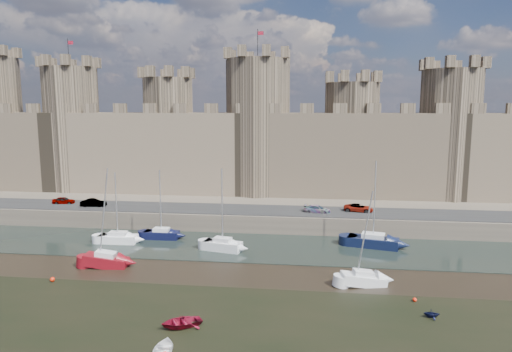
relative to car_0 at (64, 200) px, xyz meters
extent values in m
plane|color=black|center=(26.93, -34.62, -3.07)|extent=(160.00, 160.00, 0.00)
cube|color=black|center=(26.93, -10.62, -3.03)|extent=(160.00, 12.00, 0.08)
cube|color=#4C443A|center=(26.93, 25.38, -1.82)|extent=(160.00, 60.00, 2.50)
cube|color=black|center=(26.93, -0.62, -0.52)|extent=(160.00, 7.00, 0.10)
cube|color=#42382B|center=(26.93, 13.38, 6.43)|extent=(100.00, 9.00, 14.00)
cylinder|color=#42382B|center=(-5.07, 13.38, 10.43)|extent=(10.00, 10.00, 22.00)
cylinder|color=black|center=(-5.07, 13.38, 23.93)|extent=(0.10, 0.10, 5.00)
cube|color=maroon|center=(-4.57, 13.38, 25.73)|extent=(1.00, 0.03, 0.60)
cylinder|color=#42382B|center=(12.93, 13.38, 9.43)|extent=(9.00, 9.00, 20.00)
cylinder|color=#42382B|center=(28.93, 13.38, 10.93)|extent=(11.00, 11.00, 23.00)
cylinder|color=black|center=(28.93, 13.38, 24.93)|extent=(0.10, 0.10, 5.00)
cube|color=maroon|center=(29.43, 13.38, 26.73)|extent=(1.00, 0.03, 0.60)
cylinder|color=#42382B|center=(44.93, 13.38, 8.93)|extent=(9.00, 9.00, 19.00)
cylinder|color=#42382B|center=(60.93, 13.38, 9.93)|extent=(10.00, 10.00, 21.00)
imported|color=gray|center=(0.00, 0.00, 0.00)|extent=(3.50, 1.83, 1.14)
imported|color=gray|center=(5.60, -1.39, 0.05)|extent=(3.87, 1.75, 1.23)
imported|color=gray|center=(39.26, -1.25, -0.02)|extent=(3.97, 2.18, 1.09)
imported|color=gray|center=(45.18, 0.07, 0.01)|extent=(4.44, 2.62, 1.16)
cube|color=white|center=(13.55, -10.97, -2.49)|extent=(4.98, 2.04, 1.00)
cube|color=silver|center=(13.55, -10.97, -1.76)|extent=(2.22, 1.40, 0.46)
cylinder|color=silver|center=(13.55, -10.97, 2.12)|extent=(0.14, 0.14, 8.22)
cube|color=black|center=(18.55, -8.49, -2.48)|extent=(4.64, 1.83, 1.01)
cube|color=silver|center=(18.55, -8.49, -1.75)|extent=(2.07, 1.27, 0.46)
cylinder|color=silver|center=(18.55, -8.49, 2.15)|extent=(0.14, 0.14, 8.26)
cube|color=silver|center=(27.64, -12.46, -2.44)|extent=(5.00, 2.87, 1.10)
cube|color=silver|center=(27.64, -12.46, -1.63)|extent=(2.33, 1.73, 0.50)
cylinder|color=silver|center=(27.64, -12.46, 2.64)|extent=(0.14, 0.14, 9.04)
cube|color=black|center=(46.17, -8.71, -2.39)|extent=(6.60, 3.80, 1.19)
cube|color=silver|center=(46.17, -8.71, -1.53)|extent=(3.08, 2.29, 0.54)
cylinder|color=silver|center=(46.17, -8.71, 3.05)|extent=(0.14, 0.14, 9.70)
cube|color=maroon|center=(15.93, -19.55, -2.46)|extent=(4.87, 2.22, 1.21)
cube|color=silver|center=(15.93, -19.55, -1.59)|extent=(2.20, 1.46, 0.55)
cylinder|color=silver|center=(15.93, -19.55, 3.07)|extent=(0.14, 0.14, 9.87)
cube|color=silver|center=(43.59, -21.47, -2.55)|extent=(4.69, 2.62, 1.04)
cube|color=silver|center=(43.59, -21.47, -1.79)|extent=(2.18, 1.59, 0.47)
cylinder|color=silver|center=(43.59, -21.47, 2.23)|extent=(0.14, 0.14, 8.52)
imported|color=silver|center=(28.00, -36.27, -2.75)|extent=(2.42, 3.20, 0.63)
imported|color=maroon|center=(28.10, -32.13, -2.72)|extent=(4.12, 3.89, 0.70)
imported|color=black|center=(48.52, -27.99, -2.70)|extent=(1.49, 1.32, 0.73)
sphere|color=red|center=(12.44, -24.36, -2.82)|extent=(0.49, 0.49, 0.49)
sphere|color=#FF230B|center=(47.82, -24.87, -2.88)|extent=(0.37, 0.37, 0.37)
camera|label=1|loc=(38.21, -65.57, 14.49)|focal=32.00mm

